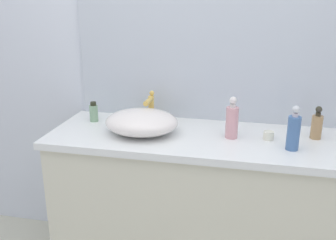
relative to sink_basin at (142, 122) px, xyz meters
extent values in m
cube|color=silver|center=(0.22, 0.35, 0.38)|extent=(6.00, 0.06, 2.60)
cube|color=beige|center=(0.28, 0.03, -0.51)|extent=(1.49, 0.52, 0.82)
cube|color=white|center=(0.28, 0.03, -0.08)|extent=(1.53, 0.56, 0.04)
cube|color=#B2BCC6|center=(0.28, 0.31, 0.55)|extent=(1.47, 0.01, 1.21)
ellipsoid|color=silver|center=(0.00, 0.00, 0.00)|extent=(0.38, 0.33, 0.12)
cylinder|color=gold|center=(0.00, 0.20, 0.01)|extent=(0.03, 0.03, 0.15)
cylinder|color=gold|center=(0.00, 0.14, 0.08)|extent=(0.03, 0.11, 0.03)
sphere|color=gold|center=(0.00, 0.22, 0.10)|extent=(0.03, 0.03, 0.03)
cylinder|color=#D1969C|center=(0.46, 0.04, 0.02)|extent=(0.06, 0.06, 0.16)
cylinder|color=silver|center=(0.46, 0.04, 0.11)|extent=(0.03, 0.03, 0.02)
sphere|color=silver|center=(0.46, 0.04, 0.14)|extent=(0.04, 0.04, 0.04)
cylinder|color=silver|center=(0.46, 0.02, 0.14)|extent=(0.02, 0.02, 0.02)
cylinder|color=#A37F53|center=(0.88, 0.12, 0.00)|extent=(0.06, 0.06, 0.12)
cylinder|color=#393221|center=(0.88, 0.12, 0.07)|extent=(0.02, 0.02, 0.02)
sphere|color=#313123|center=(0.88, 0.12, 0.09)|extent=(0.03, 0.03, 0.03)
cylinder|color=#332E28|center=(0.88, 0.10, 0.09)|extent=(0.01, 0.02, 0.01)
cylinder|color=#7EA681|center=(-0.32, 0.13, -0.01)|extent=(0.05, 0.05, 0.09)
cylinder|color=#292C1C|center=(-0.32, 0.13, 0.04)|extent=(0.03, 0.03, 0.02)
cylinder|color=#42689C|center=(0.75, -0.06, 0.02)|extent=(0.06, 0.06, 0.16)
cylinder|color=silver|center=(0.75, -0.06, 0.11)|extent=(0.03, 0.03, 0.02)
sphere|color=silver|center=(0.75, -0.06, 0.14)|extent=(0.03, 0.03, 0.03)
cylinder|color=silver|center=(0.75, -0.07, 0.14)|extent=(0.02, 0.02, 0.02)
cylinder|color=silver|center=(0.65, 0.05, -0.04)|extent=(0.05, 0.05, 0.04)
camera|label=1|loc=(0.54, -1.81, 0.64)|focal=40.66mm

